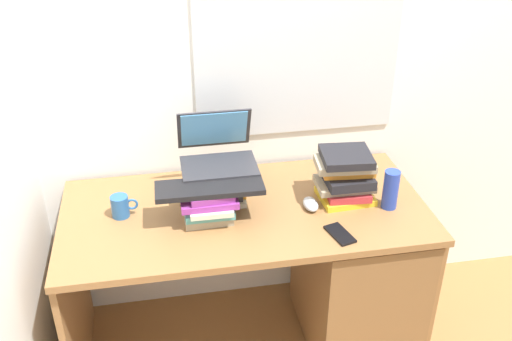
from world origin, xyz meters
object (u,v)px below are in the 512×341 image
at_px(desk, 331,268).
at_px(book_stack_side, 346,176).
at_px(book_stack_tall, 220,184).
at_px(book_stack_keyboard_riser, 209,205).
at_px(cell_phone, 340,234).
at_px(laptop, 217,150).
at_px(water_bottle, 391,190).
at_px(mug, 121,206).
at_px(computer_mouse, 311,204).
at_px(keyboard, 210,188).

distance_m(desk, book_stack_side, 0.46).
distance_m(book_stack_tall, book_stack_keyboard_riser, 0.15).
height_order(book_stack_keyboard_riser, cell_phone, book_stack_keyboard_riser).
xyz_separation_m(laptop, cell_phone, (0.42, -0.39, -0.20)).
distance_m(book_stack_keyboard_riser, water_bottle, 0.74).
height_order(mug, cell_phone, mug).
bearing_deg(book_stack_side, book_stack_keyboard_riser, -174.77).
xyz_separation_m(book_stack_tall, book_stack_side, (0.51, -0.08, 0.03)).
distance_m(book_stack_keyboard_riser, mug, 0.36).
xyz_separation_m(book_stack_side, cell_phone, (-0.10, -0.25, -0.10)).
bearing_deg(computer_mouse, book_stack_keyboard_riser, -178.83).
xyz_separation_m(book_stack_tall, keyboard, (-0.06, -0.14, 0.07)).
bearing_deg(laptop, mug, -164.79).
xyz_separation_m(desk, book_stack_side, (0.04, 0.03, 0.45)).
distance_m(keyboard, water_bottle, 0.73).
xyz_separation_m(desk, computer_mouse, (-0.12, -0.01, 0.36)).
height_order(laptop, mug, laptop).
distance_m(book_stack_side, water_bottle, 0.19).
relative_size(laptop, cell_phone, 2.26).
distance_m(computer_mouse, mug, 0.77).
bearing_deg(water_bottle, mug, 173.12).
relative_size(keyboard, cell_phone, 3.09).
relative_size(desk, book_stack_tall, 5.88).
relative_size(desk, book_stack_side, 5.94).
bearing_deg(cell_phone, water_bottle, 15.97).
distance_m(book_stack_tall, mug, 0.41).
xyz_separation_m(computer_mouse, mug, (-0.76, 0.08, 0.03)).
bearing_deg(cell_phone, mug, 145.93).
height_order(book_stack_side, laptop, laptop).
bearing_deg(book_stack_keyboard_riser, book_stack_tall, 65.56).
bearing_deg(cell_phone, book_stack_side, 53.76).
bearing_deg(keyboard, laptop, 75.79).
xyz_separation_m(book_stack_side, water_bottle, (0.16, -0.09, -0.03)).
height_order(book_stack_keyboard_riser, book_stack_side, book_stack_side).
bearing_deg(laptop, book_stack_side, -15.84).
bearing_deg(laptop, keyboard, -105.33).
bearing_deg(desk, water_bottle, -17.93).
relative_size(desk, keyboard, 3.56).
distance_m(laptop, keyboard, 0.21).
height_order(book_stack_tall, mug, book_stack_tall).
relative_size(book_stack_tall, cell_phone, 1.87).
distance_m(keyboard, computer_mouse, 0.43).
relative_size(book_stack_tall, mug, 2.36).
bearing_deg(cell_phone, book_stack_keyboard_riser, 142.68).
bearing_deg(keyboard, book_stack_tall, 68.59).
distance_m(book_stack_keyboard_riser, computer_mouse, 0.42).
bearing_deg(mug, book_stack_side, -2.23).
xyz_separation_m(laptop, keyboard, (-0.05, -0.20, -0.05)).
distance_m(book_stack_keyboard_riser, keyboard, 0.08).
xyz_separation_m(book_stack_keyboard_riser, laptop, (0.06, 0.20, 0.13)).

